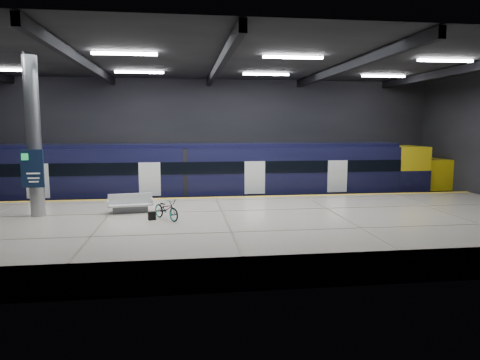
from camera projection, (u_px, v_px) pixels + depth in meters
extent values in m
plane|color=black|center=(220.00, 229.00, 20.75)|extent=(30.00, 30.00, 0.00)
cube|color=black|center=(209.00, 141.00, 28.12)|extent=(30.00, 0.10, 8.00)
cube|color=black|center=(243.00, 160.00, 12.39)|extent=(30.00, 0.10, 8.00)
cube|color=black|center=(219.00, 60.00, 19.76)|extent=(30.00, 16.00, 0.10)
cube|color=black|center=(85.00, 63.00, 19.00)|extent=(0.25, 16.00, 0.40)
cube|color=black|center=(219.00, 66.00, 19.79)|extent=(0.25, 16.00, 0.40)
cube|color=black|center=(343.00, 68.00, 20.58)|extent=(0.25, 16.00, 0.40)
cube|color=black|center=(458.00, 70.00, 21.36)|extent=(0.25, 16.00, 0.40)
cube|color=white|center=(125.00, 54.00, 17.28)|extent=(2.60, 0.18, 0.10)
cube|color=white|center=(293.00, 57.00, 18.20)|extent=(2.60, 0.18, 0.10)
cube|color=white|center=(445.00, 61.00, 19.12)|extent=(2.60, 0.18, 0.10)
cube|color=white|center=(2.00, 70.00, 22.26)|extent=(2.60, 0.18, 0.10)
cube|color=white|center=(139.00, 72.00, 23.18)|extent=(2.60, 0.18, 0.10)
cube|color=white|center=(266.00, 74.00, 24.10)|extent=(2.60, 0.18, 0.10)
cube|color=white|center=(383.00, 76.00, 25.02)|extent=(2.60, 0.18, 0.10)
cube|color=beige|center=(225.00, 230.00, 18.22)|extent=(30.00, 11.00, 1.10)
cube|color=yellow|center=(216.00, 197.00, 23.32)|extent=(30.00, 0.40, 0.01)
cube|color=gray|center=(213.00, 209.00, 25.44)|extent=(30.00, 0.08, 0.16)
cube|color=gray|center=(211.00, 204.00, 26.86)|extent=(30.00, 0.08, 0.16)
cube|color=black|center=(202.00, 199.00, 26.01)|extent=(24.00, 2.58, 0.80)
cube|color=black|center=(202.00, 170.00, 25.79)|extent=(24.00, 2.80, 2.75)
cube|color=black|center=(202.00, 145.00, 25.61)|extent=(24.00, 2.30, 0.24)
cube|color=black|center=(203.00, 168.00, 24.37)|extent=(24.00, 0.04, 0.70)
cube|color=white|center=(255.00, 178.00, 24.84)|extent=(1.20, 0.05, 1.90)
cube|color=yellow|center=(404.00, 168.00, 27.50)|extent=(2.00, 2.80, 2.75)
ellipsoid|color=yellow|center=(441.00, 174.00, 27.90)|extent=(3.60, 2.52, 1.90)
cube|color=black|center=(409.00, 165.00, 27.52)|extent=(1.60, 2.38, 0.80)
cube|color=#595B60|center=(131.00, 209.00, 19.24)|extent=(1.58, 0.69, 0.29)
cube|color=silver|center=(130.00, 205.00, 19.21)|extent=(2.01, 1.07, 0.08)
cube|color=silver|center=(130.00, 199.00, 19.18)|extent=(1.90, 0.34, 0.48)
cube|color=silver|center=(108.00, 203.00, 18.94)|extent=(0.17, 0.81, 0.29)
cube|color=silver|center=(152.00, 201.00, 19.45)|extent=(0.17, 0.81, 0.29)
imported|color=#99999E|center=(166.00, 209.00, 17.76)|extent=(1.46, 1.73, 0.89)
cube|color=black|center=(152.00, 216.00, 17.71)|extent=(0.35, 0.28, 0.35)
cylinder|color=#9EA0A5|center=(34.00, 136.00, 18.15)|extent=(0.60, 0.60, 6.90)
cube|color=#101F3A|center=(32.00, 169.00, 17.91)|extent=(0.90, 0.12, 1.60)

